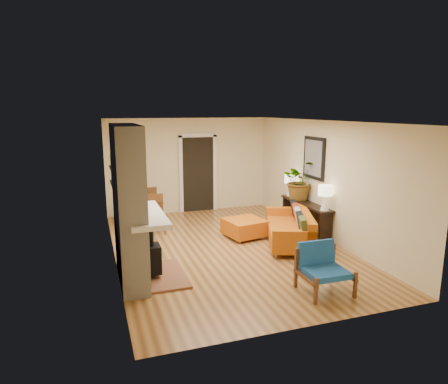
{
  "coord_description": "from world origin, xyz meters",
  "views": [
    {
      "loc": [
        -2.59,
        -7.46,
        2.83
      ],
      "look_at": [
        0.0,
        0.2,
        1.15
      ],
      "focal_mm": 32.0,
      "sensor_mm": 36.0,
      "label": 1
    }
  ],
  "objects_px": {
    "ottoman": "(245,227)",
    "lamp_far": "(291,182)",
    "sofa": "(292,228)",
    "blue_chair": "(322,265)",
    "dining_table": "(149,203)",
    "houseplant": "(300,180)",
    "lamp_near": "(325,195)",
    "console_table": "(306,209)"
  },
  "relations": [
    {
      "from": "ottoman",
      "to": "lamp_far",
      "type": "distance_m",
      "value": 1.79
    },
    {
      "from": "sofa",
      "to": "blue_chair",
      "type": "distance_m",
      "value": 2.26
    },
    {
      "from": "sofa",
      "to": "ottoman",
      "type": "xyz_separation_m",
      "value": [
        -0.81,
        0.72,
        -0.11
      ]
    },
    {
      "from": "dining_table",
      "to": "houseplant",
      "type": "distance_m",
      "value": 3.68
    },
    {
      "from": "lamp_near",
      "to": "lamp_far",
      "type": "height_order",
      "value": "same"
    },
    {
      "from": "dining_table",
      "to": "lamp_far",
      "type": "distance_m",
      "value": 3.52
    },
    {
      "from": "blue_chair",
      "to": "console_table",
      "type": "relative_size",
      "value": 0.41
    },
    {
      "from": "sofa",
      "to": "lamp_near",
      "type": "distance_m",
      "value": 0.98
    },
    {
      "from": "dining_table",
      "to": "console_table",
      "type": "xyz_separation_m",
      "value": [
        3.37,
        -1.69,
        -0.01
      ]
    },
    {
      "from": "blue_chair",
      "to": "lamp_near",
      "type": "relative_size",
      "value": 1.41
    },
    {
      "from": "lamp_far",
      "to": "lamp_near",
      "type": "bearing_deg",
      "value": -90.0
    },
    {
      "from": "lamp_near",
      "to": "houseplant",
      "type": "height_order",
      "value": "houseplant"
    },
    {
      "from": "blue_chair",
      "to": "ottoman",
      "type": "bearing_deg",
      "value": 93.36
    },
    {
      "from": "console_table",
      "to": "houseplant",
      "type": "bearing_deg",
      "value": 91.87
    },
    {
      "from": "lamp_near",
      "to": "ottoman",
      "type": "bearing_deg",
      "value": 148.15
    },
    {
      "from": "lamp_far",
      "to": "ottoman",
      "type": "bearing_deg",
      "value": -156.59
    },
    {
      "from": "console_table",
      "to": "houseplant",
      "type": "relative_size",
      "value": 1.96
    },
    {
      "from": "sofa",
      "to": "blue_chair",
      "type": "relative_size",
      "value": 2.83
    },
    {
      "from": "blue_chair",
      "to": "lamp_near",
      "type": "distance_m",
      "value": 2.45
    },
    {
      "from": "blue_chair",
      "to": "console_table",
      "type": "distance_m",
      "value": 3.04
    },
    {
      "from": "dining_table",
      "to": "lamp_near",
      "type": "height_order",
      "value": "lamp_near"
    },
    {
      "from": "console_table",
      "to": "houseplant",
      "type": "distance_m",
      "value": 0.69
    },
    {
      "from": "ottoman",
      "to": "houseplant",
      "type": "height_order",
      "value": "houseplant"
    },
    {
      "from": "lamp_far",
      "to": "houseplant",
      "type": "bearing_deg",
      "value": -91.22
    },
    {
      "from": "sofa",
      "to": "console_table",
      "type": "height_order",
      "value": "sofa"
    },
    {
      "from": "ottoman",
      "to": "houseplant",
      "type": "distance_m",
      "value": 1.75
    },
    {
      "from": "ottoman",
      "to": "dining_table",
      "type": "xyz_separation_m",
      "value": [
        -1.91,
        1.55,
        0.35
      ]
    },
    {
      "from": "sofa",
      "to": "ottoman",
      "type": "distance_m",
      "value": 1.09
    },
    {
      "from": "dining_table",
      "to": "lamp_near",
      "type": "bearing_deg",
      "value": -36.06
    },
    {
      "from": "lamp_near",
      "to": "houseplant",
      "type": "bearing_deg",
      "value": 90.54
    },
    {
      "from": "blue_chair",
      "to": "houseplant",
      "type": "bearing_deg",
      "value": 67.22
    },
    {
      "from": "sofa",
      "to": "houseplant",
      "type": "distance_m",
      "value": 1.39
    },
    {
      "from": "blue_chair",
      "to": "console_table",
      "type": "bearing_deg",
      "value": 64.81
    },
    {
      "from": "lamp_far",
      "to": "houseplant",
      "type": "relative_size",
      "value": 0.57
    },
    {
      "from": "console_table",
      "to": "lamp_near",
      "type": "bearing_deg",
      "value": -90.0
    },
    {
      "from": "sofa",
      "to": "console_table",
      "type": "relative_size",
      "value": 1.17
    },
    {
      "from": "sofa",
      "to": "houseplant",
      "type": "height_order",
      "value": "houseplant"
    },
    {
      "from": "blue_chair",
      "to": "lamp_far",
      "type": "distance_m",
      "value": 3.8
    },
    {
      "from": "blue_chair",
      "to": "houseplant",
      "type": "xyz_separation_m",
      "value": [
        1.28,
        3.05,
        0.79
      ]
    },
    {
      "from": "blue_chair",
      "to": "dining_table",
      "type": "xyz_separation_m",
      "value": [
        -2.08,
        4.43,
        0.17
      ]
    },
    {
      "from": "blue_chair",
      "to": "console_table",
      "type": "xyz_separation_m",
      "value": [
        1.29,
        2.74,
        0.17
      ]
    },
    {
      "from": "sofa",
      "to": "lamp_far",
      "type": "relative_size",
      "value": 3.99
    }
  ]
}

